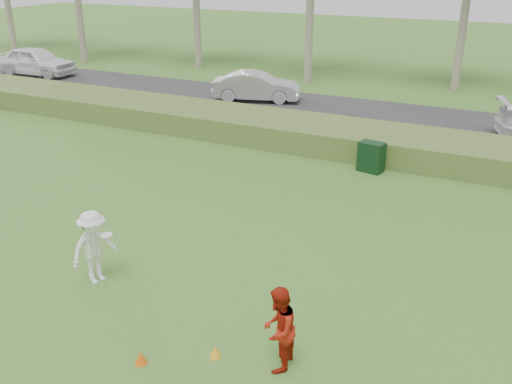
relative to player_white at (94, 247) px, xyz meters
The scene contains 10 objects.
ground 2.51m from the player_white, 12.25° to the right, with size 120.00×120.00×0.00m, color #396D24.
reed_strip 11.74m from the player_white, 78.68° to the left, with size 80.00×3.00×0.90m, color #4B6829.
park_road 16.68m from the player_white, 82.06° to the left, with size 80.00×6.00×0.06m, color #2D2D2D.
player_white is the anchor object (origin of this frame).
player_red 4.97m from the player_white, 10.05° to the right, with size 0.79×0.62×1.62m, color #AD1F0E.
cone_orange 3.30m from the player_white, 35.76° to the right, with size 0.23×0.23×0.25m, color #F05F0C.
cone_yellow 3.98m from the player_white, 16.81° to the right, with size 0.22×0.22×0.24m, color #FFB11A.
utility_cabinet 10.32m from the player_white, 69.35° to the left, with size 0.83×0.52×1.04m, color black.
car_left 25.31m from the player_white, 138.58° to the left, with size 1.98×4.93×1.68m, color white.
car_mid 17.32m from the player_white, 104.10° to the left, with size 1.50×4.31×1.42m, color silver.
Camera 1 is at (5.88, -7.96, 6.91)m, focal length 40.00 mm.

